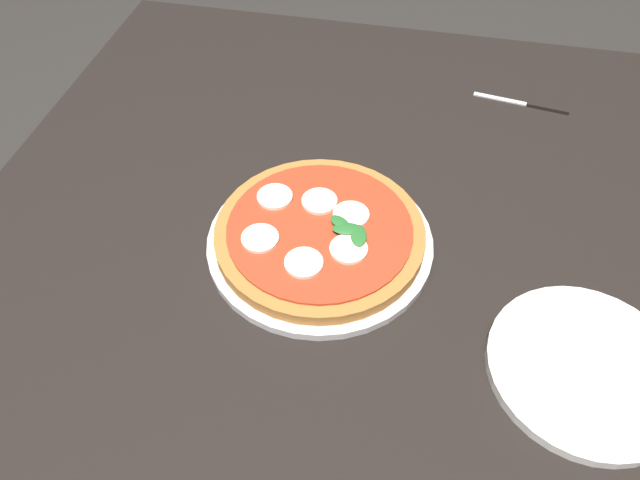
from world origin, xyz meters
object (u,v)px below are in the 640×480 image
at_px(serving_tray, 320,242).
at_px(pizza, 319,233).
at_px(knife, 533,105).
at_px(dining_table, 315,354).
at_px(plate_white, 586,368).

distance_m(serving_tray, pizza, 0.02).
bearing_deg(pizza, knife, -37.50).
xyz_separation_m(serving_tray, knife, (0.38, -0.29, -0.00)).
bearing_deg(dining_table, knife, -28.91).
height_order(dining_table, knife, knife).
distance_m(dining_table, knife, 0.57).
relative_size(plate_white, knife, 1.41).
bearing_deg(serving_tray, plate_white, -110.44).
bearing_deg(knife, pizza, 142.50).
bearing_deg(serving_tray, dining_table, -171.48).
relative_size(pizza, knife, 1.76).
distance_m(dining_table, pizza, 0.17).
xyz_separation_m(serving_tray, pizza, (0.00, 0.00, 0.02)).
height_order(serving_tray, knife, serving_tray).
relative_size(serving_tray, plate_white, 1.35).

